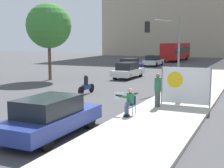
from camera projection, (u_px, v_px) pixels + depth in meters
The scene contains 14 objects.
ground_plane at pixel (55, 131), 12.22m from camera, with size 160.00×160.00×0.00m, color #444447.
sidewalk_curb at pixel (201, 85), 24.37m from camera, with size 3.63×90.00×0.15m, color #B7B2A8.
seated_protester at pixel (129, 101), 14.13m from camera, with size 0.96×0.77×1.22m.
jogger_on_sidewalk at pixel (158, 90), 15.91m from camera, with size 0.34×0.34×1.72m.
pedestrian_behind at pixel (179, 86), 16.85m from camera, with size 0.34×0.34×1.78m.
protest_banner at pixel (185, 86), 16.18m from camera, with size 2.57×0.06×2.01m.
traffic_light_pole at pixel (166, 39), 22.89m from camera, with size 2.85×2.61×5.13m.
parked_car_curbside at pixel (50, 116), 11.52m from camera, with size 1.85×4.67×1.47m.
car_on_road_nearest at pixel (128, 70), 29.68m from camera, with size 1.70×4.69×1.52m.
car_on_road_midblock at pixel (130, 65), 36.90m from camera, with size 1.76×4.40×1.48m.
car_on_road_distant at pixel (153, 61), 44.45m from camera, with size 1.85×4.66×1.54m.
city_bus_on_road at pixel (176, 51), 56.06m from camera, with size 2.60×12.40×3.17m.
motorcycle_on_road at pixel (86, 86), 20.77m from camera, with size 0.28×2.03×1.27m.
street_tree_near_curb at pixel (49, 26), 27.92m from camera, with size 4.05×4.05×6.92m.
Camera 1 is at (6.97, -9.84, 3.49)m, focal length 50.00 mm.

